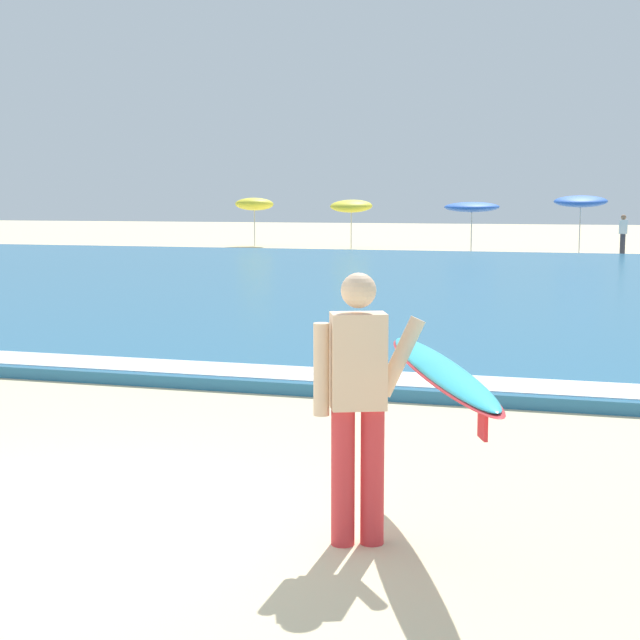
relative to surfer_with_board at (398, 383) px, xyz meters
The scene contains 9 objects.
ground_plane 2.58m from the surfer_with_board, behind, with size 160.00×160.00×0.00m, color beige.
sea 18.38m from the surfer_with_board, 97.33° to the left, with size 120.00×28.00×0.14m, color teal.
surf_foam 5.42m from the surfer_with_board, 115.96° to the left, with size 120.00×0.87×0.01m, color white.
surfer_with_board is the anchor object (origin of this frame).
beach_umbrella_0 39.23m from the surfer_with_board, 111.90° to the left, with size 1.77×1.79×2.26m.
beach_umbrella_1 36.70m from the surfer_with_board, 105.36° to the left, with size 1.85×1.88×2.19m.
beach_umbrella_2 34.86m from the surfer_with_board, 97.15° to the left, with size 2.28×2.29×2.08m.
beach_umbrella_3 34.91m from the surfer_with_board, 89.99° to the left, with size 2.13×2.16×2.39m.
beachgoer_near_row_left 33.38m from the surfer_with_board, 87.13° to the left, with size 0.32×0.20×1.58m.
Camera 1 is at (3.59, -5.49, 2.18)m, focal length 54.34 mm.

